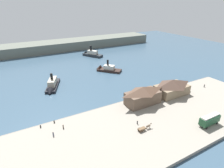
{
  "coord_description": "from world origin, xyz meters",
  "views": [
    {
      "loc": [
        -44.64,
        -64.67,
        42.17
      ],
      "look_at": [
        -0.75,
        13.49,
        2.0
      ],
      "focal_mm": 29.87,
      "sensor_mm": 36.0,
      "label": 1
    }
  ],
  "objects_px": {
    "pedestrian_near_east_shed": "(53,134)",
    "ferry_approaching_west": "(91,54)",
    "mooring_post_east": "(54,122)",
    "street_tram": "(210,119)",
    "ferry_outer_harbor": "(52,86)",
    "ferry_near_quay": "(106,69)",
    "ferry_shed_central_terminal": "(143,95)",
    "pedestrian_by_tram": "(137,122)",
    "horse_cart": "(145,128)",
    "pedestrian_near_cart": "(63,126)",
    "ferry_shed_east_terminal": "(172,87)",
    "mooring_post_center_west": "(41,126)",
    "pedestrian_walking_east": "(204,86)"
  },
  "relations": [
    {
      "from": "ferry_shed_east_terminal",
      "to": "pedestrian_near_cart",
      "type": "xyz_separation_m",
      "value": [
        -52.52,
        -0.62,
        -3.09
      ]
    },
    {
      "from": "pedestrian_walking_east",
      "to": "ferry_approaching_west",
      "type": "distance_m",
      "value": 91.65
    },
    {
      "from": "ferry_shed_central_terminal",
      "to": "ferry_approaching_west",
      "type": "bearing_deg",
      "value": 81.6
    },
    {
      "from": "pedestrian_by_tram",
      "to": "mooring_post_center_west",
      "type": "bearing_deg",
      "value": 153.99
    },
    {
      "from": "ferry_shed_east_terminal",
      "to": "street_tram",
      "type": "distance_m",
      "value": 25.21
    },
    {
      "from": "ferry_shed_central_terminal",
      "to": "ferry_shed_east_terminal",
      "type": "xyz_separation_m",
      "value": [
        17.61,
        0.42,
        -0.28
      ]
    },
    {
      "from": "street_tram",
      "to": "horse_cart",
      "type": "xyz_separation_m",
      "value": [
        -21.97,
        9.07,
        -1.43
      ]
    },
    {
      "from": "ferry_approaching_west",
      "to": "ferry_outer_harbor",
      "type": "distance_m",
      "value": 64.34
    },
    {
      "from": "pedestrian_near_cart",
      "to": "ferry_outer_harbor",
      "type": "height_order",
      "value": "ferry_outer_harbor"
    },
    {
      "from": "ferry_shed_central_terminal",
      "to": "pedestrian_near_east_shed",
      "type": "xyz_separation_m",
      "value": [
        -38.91,
        -2.66,
        -3.33
      ]
    },
    {
      "from": "pedestrian_near_east_shed",
      "to": "ferry_approaching_west",
      "type": "relative_size",
      "value": 0.09
    },
    {
      "from": "street_tram",
      "to": "pedestrian_near_east_shed",
      "type": "bearing_deg",
      "value": 157.04
    },
    {
      "from": "pedestrian_by_tram",
      "to": "horse_cart",
      "type": "bearing_deg",
      "value": -87.9
    },
    {
      "from": "mooring_post_east",
      "to": "ferry_outer_harbor",
      "type": "height_order",
      "value": "ferry_outer_harbor"
    },
    {
      "from": "ferry_outer_harbor",
      "to": "ferry_near_quay",
      "type": "distance_m",
      "value": 38.38
    },
    {
      "from": "street_tram",
      "to": "ferry_approaching_west",
      "type": "bearing_deg",
      "value": 89.34
    },
    {
      "from": "pedestrian_near_east_shed",
      "to": "ferry_near_quay",
      "type": "height_order",
      "value": "ferry_near_quay"
    },
    {
      "from": "horse_cart",
      "to": "mooring_post_center_west",
      "type": "bearing_deg",
      "value": 148.53
    },
    {
      "from": "pedestrian_by_tram",
      "to": "mooring_post_east",
      "type": "distance_m",
      "value": 30.46
    },
    {
      "from": "mooring_post_east",
      "to": "ferry_approaching_west",
      "type": "distance_m",
      "value": 94.96
    },
    {
      "from": "ferry_shed_central_terminal",
      "to": "street_tram",
      "type": "xyz_separation_m",
      "value": [
        11.38,
        -23.96,
        -1.72
      ]
    },
    {
      "from": "ferry_approaching_west",
      "to": "ferry_outer_harbor",
      "type": "height_order",
      "value": "ferry_approaching_west"
    },
    {
      "from": "ferry_shed_central_terminal",
      "to": "ferry_near_quay",
      "type": "relative_size",
      "value": 0.93
    },
    {
      "from": "street_tram",
      "to": "mooring_post_east",
      "type": "relative_size",
      "value": 9.27
    },
    {
      "from": "pedestrian_by_tram",
      "to": "mooring_post_center_west",
      "type": "height_order",
      "value": "pedestrian_by_tram"
    },
    {
      "from": "street_tram",
      "to": "pedestrian_near_cart",
      "type": "distance_m",
      "value": 52.05
    },
    {
      "from": "street_tram",
      "to": "pedestrian_near_cart",
      "type": "xyz_separation_m",
      "value": [
        -46.28,
        23.76,
        -1.65
      ]
    },
    {
      "from": "pedestrian_walking_east",
      "to": "mooring_post_east",
      "type": "distance_m",
      "value": 75.59
    },
    {
      "from": "mooring_post_center_west",
      "to": "ferry_approaching_west",
      "type": "xyz_separation_m",
      "value": [
        54.43,
        81.43,
        0.08
      ]
    },
    {
      "from": "pedestrian_walking_east",
      "to": "ferry_outer_harbor",
      "type": "height_order",
      "value": "ferry_outer_harbor"
    },
    {
      "from": "street_tram",
      "to": "mooring_post_center_west",
      "type": "relative_size",
      "value": 9.27
    },
    {
      "from": "mooring_post_east",
      "to": "street_tram",
      "type": "bearing_deg",
      "value": -30.62
    },
    {
      "from": "horse_cart",
      "to": "pedestrian_near_cart",
      "type": "distance_m",
      "value": 28.4
    },
    {
      "from": "ferry_shed_east_terminal",
      "to": "pedestrian_near_east_shed",
      "type": "bearing_deg",
      "value": -176.88
    },
    {
      "from": "ferry_shed_central_terminal",
      "to": "pedestrian_near_cart",
      "type": "bearing_deg",
      "value": -179.66
    },
    {
      "from": "ferry_shed_east_terminal",
      "to": "pedestrian_near_cart",
      "type": "bearing_deg",
      "value": -179.32
    },
    {
      "from": "mooring_post_center_west",
      "to": "mooring_post_east",
      "type": "bearing_deg",
      "value": 5.0
    },
    {
      "from": "pedestrian_near_east_shed",
      "to": "mooring_post_center_west",
      "type": "xyz_separation_m",
      "value": [
        -2.87,
        6.86,
        -0.31
      ]
    },
    {
      "from": "pedestrian_by_tram",
      "to": "mooring_post_center_west",
      "type": "distance_m",
      "value": 34.55
    },
    {
      "from": "ferry_shed_central_terminal",
      "to": "horse_cart",
      "type": "bearing_deg",
      "value": -125.42
    },
    {
      "from": "mooring_post_east",
      "to": "pedestrian_by_tram",
      "type": "bearing_deg",
      "value": -30.76
    },
    {
      "from": "ferry_shed_east_terminal",
      "to": "pedestrian_near_cart",
      "type": "distance_m",
      "value": 52.61
    },
    {
      "from": "ferry_shed_east_terminal",
      "to": "pedestrian_by_tram",
      "type": "height_order",
      "value": "ferry_shed_east_terminal"
    },
    {
      "from": "mooring_post_center_west",
      "to": "ferry_outer_harbor",
      "type": "height_order",
      "value": "ferry_outer_harbor"
    },
    {
      "from": "pedestrian_near_east_shed",
      "to": "horse_cart",
      "type": "bearing_deg",
      "value": -23.36
    },
    {
      "from": "street_tram",
      "to": "mooring_post_center_west",
      "type": "bearing_deg",
      "value": 152.09
    },
    {
      "from": "pedestrian_near_east_shed",
      "to": "pedestrian_by_tram",
      "type": "distance_m",
      "value": 29.37
    },
    {
      "from": "pedestrian_near_east_shed",
      "to": "ferry_shed_east_terminal",
      "type": "bearing_deg",
      "value": 3.12
    },
    {
      "from": "pedestrian_near_cart",
      "to": "mooring_post_center_west",
      "type": "relative_size",
      "value": 1.74
    },
    {
      "from": "pedestrian_near_cart",
      "to": "ferry_outer_harbor",
      "type": "bearing_deg",
      "value": 82.75
    }
  ]
}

